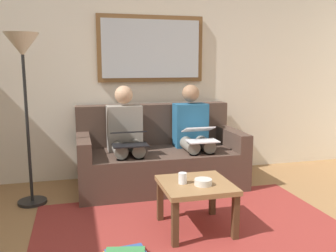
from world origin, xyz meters
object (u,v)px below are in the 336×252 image
laptop_white (200,134)px  coffee_table (196,190)px  person_left (193,132)px  bowl (203,182)px  couch (159,157)px  framed_mirror (151,49)px  person_right (126,135)px  cup (183,178)px  standing_lamp (23,64)px  laptop_black (129,138)px

laptop_white → coffee_table: bearing=68.6°
person_left → laptop_white: 0.24m
bowl → couch: bearing=-87.0°
framed_mirror → person_right: 1.12m
cup → person_right: (0.30, -1.14, 0.16)m
couch → coffee_table: (-0.03, 1.22, 0.03)m
cup → standing_lamp: standing_lamp is taller
framed_mirror → laptop_white: framed_mirror is taller
framed_mirror → standing_lamp: framed_mirror is taller
person_right → couch: bearing=-170.0°
laptop_black → standing_lamp: standing_lamp is taller
person_right → laptop_white: bearing=162.6°
person_left → person_right: size_ratio=1.00×
framed_mirror → person_left: (-0.39, 0.46, -0.94)m
laptop_white → person_right: person_right is taller
framed_mirror → person_left: size_ratio=1.12×
couch → cup: size_ratio=20.26×
standing_lamp → coffee_table: bearing=145.7°
person_right → standing_lamp: bearing=11.5°
framed_mirror → laptop_black: bearing=61.4°
person_left → laptop_white: size_ratio=3.37×
couch → person_left: 0.49m
couch → cup: 1.22m
couch → laptop_black: bearing=39.4°
framed_mirror → cup: size_ratio=14.22×
cup → person_right: 1.19m
cup → laptop_black: (0.30, -0.89, 0.17)m
cup → standing_lamp: (1.28, -0.94, 0.92)m
laptop_black → standing_lamp: (0.98, -0.05, 0.74)m
framed_mirror → standing_lamp: bearing=25.7°
coffee_table → person_right: bearing=-70.0°
framed_mirror → laptop_black: framed_mirror is taller
couch → person_right: bearing=10.0°
laptop_white → standing_lamp: size_ratio=0.20×
standing_lamp → person_left: bearing=-173.5°
coffee_table → person_left: size_ratio=0.50×
person_right → coffee_table: bearing=110.0°
coffee_table → cup: 0.16m
couch → cup: bearing=86.1°
coffee_table → laptop_black: (0.42, -0.90, 0.28)m
couch → coffee_table: size_ratio=3.18×
couch → person_right: person_right is taller
coffee_table → laptop_white: bearing=-111.4°
laptop_black → framed_mirror: bearing=-118.6°
person_right → standing_lamp: 1.25m
couch → laptop_white: 0.58m
standing_lamp → framed_mirror: bearing=-154.3°
coffee_table → person_right: size_ratio=0.50×
couch → framed_mirror: framed_mirror is taller
coffee_table → standing_lamp: bearing=-34.3°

